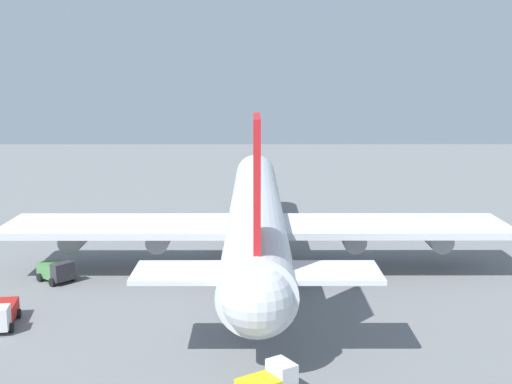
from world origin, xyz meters
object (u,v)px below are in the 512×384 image
(cargo_loader, at_px, (269,384))
(safety_cone_nose, at_px, (250,209))
(cargo_airplane, at_px, (256,214))
(maintenance_van, at_px, (56,271))
(pushback_tractor, at_px, (1,314))

(cargo_loader, bearing_deg, safety_cone_nose, 1.60)
(cargo_airplane, bearing_deg, maintenance_van, 106.87)
(cargo_loader, relative_size, maintenance_van, 0.99)
(safety_cone_nose, bearing_deg, maintenance_van, 150.28)
(cargo_airplane, distance_m, safety_cone_nose, 28.14)
(pushback_tractor, bearing_deg, cargo_loader, -119.71)
(cargo_loader, height_order, safety_cone_nose, cargo_loader)
(pushback_tractor, xyz_separation_m, safety_cone_nose, (45.57, -20.27, -0.77))
(pushback_tractor, height_order, maintenance_van, pushback_tractor)
(pushback_tractor, bearing_deg, cargo_airplane, -49.68)
(pushback_tractor, height_order, safety_cone_nose, pushback_tractor)
(cargo_airplane, xyz_separation_m, pushback_tractor, (-17.94, 21.14, -4.50))
(cargo_airplane, xyz_separation_m, maintenance_van, (-6.10, 20.12, -4.48))
(pushback_tractor, distance_m, safety_cone_nose, 49.88)
(safety_cone_nose, bearing_deg, cargo_airplane, -178.20)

